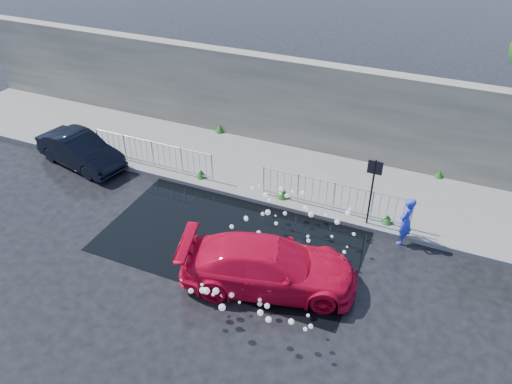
% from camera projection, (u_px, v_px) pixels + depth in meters
% --- Properties ---
extents(ground, '(90.00, 90.00, 0.00)m').
position_uv_depth(ground, '(206.00, 251.00, 15.17)').
color(ground, black).
rests_on(ground, ground).
extents(pavement, '(30.00, 4.00, 0.15)m').
position_uv_depth(pavement, '(268.00, 169.00, 18.91)').
color(pavement, '#5E5E5A').
rests_on(pavement, ground).
extents(curb, '(30.00, 0.25, 0.16)m').
position_uv_depth(curb, '(246.00, 197.00, 17.39)').
color(curb, '#5E5E5A').
rests_on(curb, ground).
extents(retaining_wall, '(30.00, 0.60, 3.50)m').
position_uv_depth(retaining_wall, '(290.00, 103.00, 19.55)').
color(retaining_wall, '#5D5A4E').
rests_on(retaining_wall, pavement).
extents(puddle, '(8.00, 5.00, 0.01)m').
position_uv_depth(puddle, '(235.00, 235.00, 15.76)').
color(puddle, black).
rests_on(puddle, ground).
extents(sign_post, '(0.45, 0.06, 2.50)m').
position_uv_depth(sign_post, '(373.00, 182.00, 15.16)').
color(sign_post, black).
rests_on(sign_post, ground).
extents(railing_left, '(5.05, 0.05, 1.10)m').
position_uv_depth(railing_left, '(153.00, 153.00, 18.61)').
color(railing_left, silver).
rests_on(railing_left, pavement).
extents(railing_right, '(5.05, 0.05, 1.10)m').
position_uv_depth(railing_right, '(334.00, 196.00, 16.30)').
color(railing_right, silver).
rests_on(railing_right, pavement).
extents(weeds, '(12.17, 3.93, 0.39)m').
position_uv_depth(weeds, '(252.00, 168.00, 18.49)').
color(weeds, '#114112').
rests_on(weeds, pavement).
extents(water_spray, '(3.71, 5.46, 1.10)m').
position_uv_depth(water_spray, '(271.00, 246.00, 14.18)').
color(water_spray, white).
rests_on(water_spray, ground).
extents(red_car, '(5.19, 3.21, 1.40)m').
position_uv_depth(red_car, '(269.00, 266.00, 13.59)').
color(red_car, red).
rests_on(red_car, ground).
extents(dark_car, '(4.00, 2.10, 1.25)m').
position_uv_depth(dark_car, '(80.00, 150.00, 19.02)').
color(dark_car, black).
rests_on(dark_car, ground).
extents(person, '(0.53, 0.68, 1.64)m').
position_uv_depth(person, '(406.00, 221.00, 15.04)').
color(person, blue).
rests_on(person, ground).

